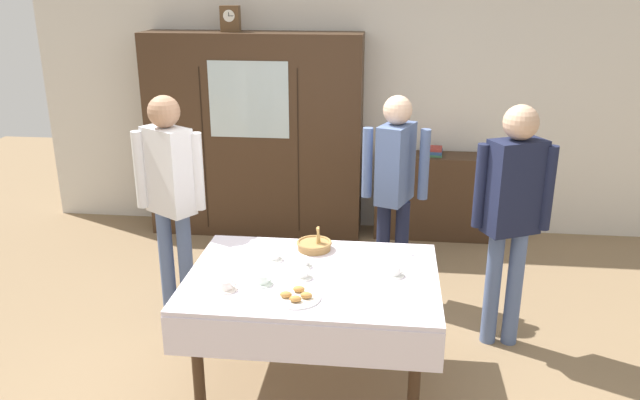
{
  "coord_description": "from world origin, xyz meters",
  "views": [
    {
      "loc": [
        0.44,
        -3.69,
        2.48
      ],
      "look_at": [
        0.0,
        0.2,
        1.11
      ],
      "focal_mm": 35.35,
      "sensor_mm": 36.0,
      "label": 1
    }
  ],
  "objects_px": {
    "bread_basket": "(314,245)",
    "person_behind_table_right": "(170,186)",
    "mantel_clock": "(230,19)",
    "tea_cup_far_right": "(263,280)",
    "person_by_cabinet": "(395,178)",
    "tea_cup_back_edge": "(302,274)",
    "tea_cup_mid_right": "(302,262)",
    "spoon_far_left": "(377,257)",
    "tea_cup_far_left": "(227,286)",
    "tea_cup_near_right": "(274,256)",
    "dining_table": "(312,292)",
    "tea_cup_mid_left": "(394,272)",
    "pastry_plate": "(297,296)",
    "person_beside_shelf": "(512,204)",
    "book_stack": "(435,151)",
    "bookshelf_low": "(432,196)",
    "wall_cabinet": "(255,136)",
    "spoon_front_edge": "(408,255)",
    "spoon_center": "(241,267)"
  },
  "relations": [
    {
      "from": "tea_cup_far_right",
      "to": "person_by_cabinet",
      "type": "height_order",
      "value": "person_by_cabinet"
    },
    {
      "from": "dining_table",
      "to": "person_beside_shelf",
      "type": "bearing_deg",
      "value": 26.97
    },
    {
      "from": "tea_cup_far_left",
      "to": "bread_basket",
      "type": "distance_m",
      "value": 0.78
    },
    {
      "from": "tea_cup_back_edge",
      "to": "person_by_cabinet",
      "type": "xyz_separation_m",
      "value": [
        0.55,
        1.31,
        0.23
      ]
    },
    {
      "from": "tea_cup_far_left",
      "to": "tea_cup_near_right",
      "type": "bearing_deg",
      "value": 66.18
    },
    {
      "from": "person_beside_shelf",
      "to": "person_behind_table_right",
      "type": "height_order",
      "value": "person_beside_shelf"
    },
    {
      "from": "tea_cup_mid_right",
      "to": "tea_cup_mid_left",
      "type": "relative_size",
      "value": 1.0
    },
    {
      "from": "tea_cup_mid_right",
      "to": "person_behind_table_right",
      "type": "xyz_separation_m",
      "value": [
        -1.07,
        0.64,
        0.27
      ]
    },
    {
      "from": "wall_cabinet",
      "to": "person_behind_table_right",
      "type": "distance_m",
      "value": 1.82
    },
    {
      "from": "bread_basket",
      "to": "person_behind_table_right",
      "type": "bearing_deg",
      "value": 161.77
    },
    {
      "from": "dining_table",
      "to": "spoon_center",
      "type": "distance_m",
      "value": 0.48
    },
    {
      "from": "wall_cabinet",
      "to": "tea_cup_near_right",
      "type": "xyz_separation_m",
      "value": [
        0.62,
        -2.37,
        -0.22
      ]
    },
    {
      "from": "bookshelf_low",
      "to": "person_beside_shelf",
      "type": "relative_size",
      "value": 0.66
    },
    {
      "from": "tea_cup_mid_right",
      "to": "bread_basket",
      "type": "bearing_deg",
      "value": 80.71
    },
    {
      "from": "wall_cabinet",
      "to": "person_beside_shelf",
      "type": "bearing_deg",
      "value": -41.67
    },
    {
      "from": "tea_cup_near_right",
      "to": "tea_cup_far_right",
      "type": "xyz_separation_m",
      "value": [
        -0.0,
        -0.35,
        0.0
      ]
    },
    {
      "from": "dining_table",
      "to": "person_beside_shelf",
      "type": "height_order",
      "value": "person_beside_shelf"
    },
    {
      "from": "mantel_clock",
      "to": "person_behind_table_right",
      "type": "xyz_separation_m",
      "value": [
        -0.05,
        -1.8,
        -1.08
      ]
    },
    {
      "from": "tea_cup_near_right",
      "to": "spoon_center",
      "type": "height_order",
      "value": "tea_cup_near_right"
    },
    {
      "from": "dining_table",
      "to": "tea_cup_far_left",
      "type": "height_order",
      "value": "tea_cup_far_left"
    },
    {
      "from": "tea_cup_mid_left",
      "to": "spoon_far_left",
      "type": "bearing_deg",
      "value": 114.74
    },
    {
      "from": "mantel_clock",
      "to": "person_behind_table_right",
      "type": "relative_size",
      "value": 0.14
    },
    {
      "from": "mantel_clock",
      "to": "book_stack",
      "type": "bearing_deg",
      "value": 1.47
    },
    {
      "from": "tea_cup_near_right",
      "to": "spoon_center",
      "type": "distance_m",
      "value": 0.24
    },
    {
      "from": "pastry_plate",
      "to": "person_beside_shelf",
      "type": "xyz_separation_m",
      "value": [
        1.33,
        0.94,
        0.29
      ]
    },
    {
      "from": "bookshelf_low",
      "to": "pastry_plate",
      "type": "height_order",
      "value": "bookshelf_low"
    },
    {
      "from": "person_beside_shelf",
      "to": "spoon_far_left",
      "type": "bearing_deg",
      "value": -160.24
    },
    {
      "from": "tea_cup_back_edge",
      "to": "spoon_center",
      "type": "xyz_separation_m",
      "value": [
        -0.41,
        0.1,
        -0.02
      ]
    },
    {
      "from": "tea_cup_mid_left",
      "to": "person_by_cabinet",
      "type": "xyz_separation_m",
      "value": [
        -0.01,
        1.22,
        0.23
      ]
    },
    {
      "from": "person_behind_table_right",
      "to": "person_by_cabinet",
      "type": "distance_m",
      "value": 1.72
    },
    {
      "from": "tea_cup_far_left",
      "to": "person_beside_shelf",
      "type": "bearing_deg",
      "value": 26.49
    },
    {
      "from": "bookshelf_low",
      "to": "spoon_far_left",
      "type": "distance_m",
      "value": 2.39
    },
    {
      "from": "book_stack",
      "to": "tea_cup_far_right",
      "type": "xyz_separation_m",
      "value": [
        -1.17,
        -2.77,
        -0.1
      ]
    },
    {
      "from": "person_behind_table_right",
      "to": "person_by_cabinet",
      "type": "height_order",
      "value": "person_behind_table_right"
    },
    {
      "from": "spoon_far_left",
      "to": "tea_cup_mid_right",
      "type": "bearing_deg",
      "value": -158.43
    },
    {
      "from": "tea_cup_far_left",
      "to": "spoon_front_edge",
      "type": "bearing_deg",
      "value": 30.12
    },
    {
      "from": "dining_table",
      "to": "tea_cup_far_left",
      "type": "bearing_deg",
      "value": -154.8
    },
    {
      "from": "bookshelf_low",
      "to": "person_beside_shelf",
      "type": "bearing_deg",
      "value": -78.99
    },
    {
      "from": "tea_cup_far_left",
      "to": "person_by_cabinet",
      "type": "height_order",
      "value": "person_by_cabinet"
    },
    {
      "from": "tea_cup_back_edge",
      "to": "tea_cup_near_right",
      "type": "height_order",
      "value": "same"
    },
    {
      "from": "dining_table",
      "to": "tea_cup_far_right",
      "type": "relative_size",
      "value": 11.89
    },
    {
      "from": "wall_cabinet",
      "to": "book_stack",
      "type": "distance_m",
      "value": 1.8
    },
    {
      "from": "tea_cup_mid_right",
      "to": "tea_cup_far_right",
      "type": "bearing_deg",
      "value": -126.44
    },
    {
      "from": "book_stack",
      "to": "person_by_cabinet",
      "type": "bearing_deg",
      "value": -106.44
    },
    {
      "from": "book_stack",
      "to": "tea_cup_far_right",
      "type": "relative_size",
      "value": 1.55
    },
    {
      "from": "person_by_cabinet",
      "to": "spoon_far_left",
      "type": "bearing_deg",
      "value": -96.44
    },
    {
      "from": "book_stack",
      "to": "tea_cup_mid_right",
      "type": "relative_size",
      "value": 1.55
    },
    {
      "from": "tea_cup_far_right",
      "to": "mantel_clock",
      "type": "bearing_deg",
      "value": 106.77
    },
    {
      "from": "dining_table",
      "to": "person_by_cabinet",
      "type": "height_order",
      "value": "person_by_cabinet"
    },
    {
      "from": "tea_cup_far_right",
      "to": "pastry_plate",
      "type": "height_order",
      "value": "tea_cup_far_right"
    }
  ]
}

